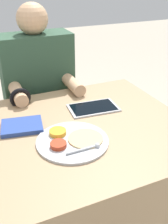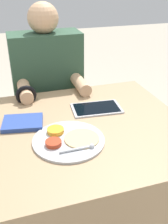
% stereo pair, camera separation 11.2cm
% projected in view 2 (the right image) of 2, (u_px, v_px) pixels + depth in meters
% --- Properties ---
extents(dining_table, '(0.96, 0.84, 0.77)m').
position_uv_depth(dining_table, '(82.00, 189.00, 1.36)').
color(dining_table, '#9E7F5B').
rests_on(dining_table, ground_plane).
extents(thali_tray, '(0.30, 0.30, 0.03)m').
position_uv_depth(thali_tray, '(68.00, 140.00, 1.07)').
color(thali_tray, '#B7BABF').
rests_on(thali_tray, dining_table).
extents(red_notebook, '(0.20, 0.17, 0.02)m').
position_uv_depth(red_notebook, '(23.00, 123.00, 1.19)').
color(red_notebook, silver).
rests_on(red_notebook, dining_table).
extents(tablet_device, '(0.26, 0.17, 0.01)m').
position_uv_depth(tablet_device, '(96.00, 108.00, 1.32)').
color(tablet_device, '#B7B7BC').
rests_on(tablet_device, dining_table).
extents(person_diner, '(0.43, 0.41, 1.23)m').
position_uv_depth(person_diner, '(49.00, 108.00, 1.75)').
color(person_diner, black).
rests_on(person_diner, ground_plane).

